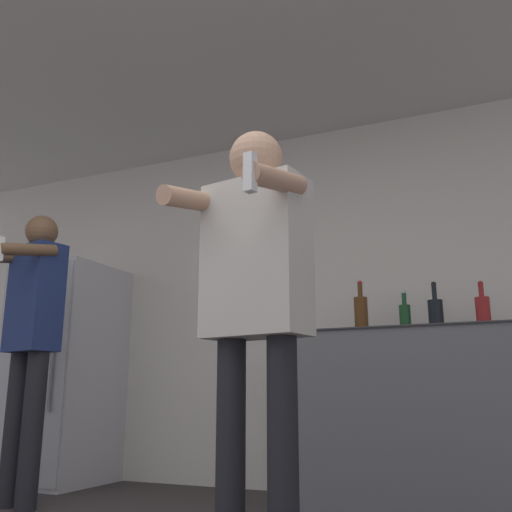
{
  "coord_description": "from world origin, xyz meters",
  "views": [
    {
      "loc": [
        1.26,
        -1.15,
        0.62
      ],
      "look_at": [
        0.39,
        0.88,
        1.16
      ],
      "focal_mm": 40.0,
      "sensor_mm": 36.0,
      "label": 1
    }
  ],
  "objects_px": {
    "bottle_red_label": "(436,313)",
    "bottle_amber_bourbon": "(405,315)",
    "bottle_brown_liquor": "(361,313)",
    "refrigerator": "(64,372)",
    "person_woman_foreground": "(255,285)",
    "bottle_short_whiskey": "(483,310)",
    "person_man_side": "(31,329)"
  },
  "relations": [
    {
      "from": "bottle_red_label",
      "to": "bottle_amber_bourbon",
      "type": "relative_size",
      "value": 1.15
    },
    {
      "from": "refrigerator",
      "to": "person_woman_foreground",
      "type": "xyz_separation_m",
      "value": [
        2.2,
        -1.45,
        0.24
      ]
    },
    {
      "from": "refrigerator",
      "to": "person_woman_foreground",
      "type": "height_order",
      "value": "person_woman_foreground"
    },
    {
      "from": "bottle_brown_liquor",
      "to": "person_man_side",
      "type": "relative_size",
      "value": 0.19
    },
    {
      "from": "bottle_red_label",
      "to": "person_man_side",
      "type": "xyz_separation_m",
      "value": [
        -2.28,
        -0.85,
        -0.08
      ]
    },
    {
      "from": "refrigerator",
      "to": "bottle_amber_bourbon",
      "type": "distance_m",
      "value": 2.57
    },
    {
      "from": "bottle_amber_bourbon",
      "to": "bottle_red_label",
      "type": "bearing_deg",
      "value": 0.0
    },
    {
      "from": "bottle_amber_bourbon",
      "to": "person_man_side",
      "type": "xyz_separation_m",
      "value": [
        -2.11,
        -0.85,
        -0.07
      ]
    },
    {
      "from": "person_woman_foreground",
      "to": "bottle_red_label",
      "type": "bearing_deg",
      "value": 70.48
    },
    {
      "from": "bottle_amber_bourbon",
      "to": "person_woman_foreground",
      "type": "bearing_deg",
      "value": -103.16
    },
    {
      "from": "bottle_short_whiskey",
      "to": "bottle_amber_bourbon",
      "type": "bearing_deg",
      "value": 180.0
    },
    {
      "from": "bottle_brown_liquor",
      "to": "person_man_side",
      "type": "height_order",
      "value": "person_man_side"
    },
    {
      "from": "refrigerator",
      "to": "bottle_amber_bourbon",
      "type": "xyz_separation_m",
      "value": [
        2.55,
        0.03,
        0.29
      ]
    },
    {
      "from": "refrigerator",
      "to": "person_man_side",
      "type": "xyz_separation_m",
      "value": [
        0.44,
        -0.82,
        0.22
      ]
    },
    {
      "from": "bottle_brown_liquor",
      "to": "person_man_side",
      "type": "distance_m",
      "value": 2.03
    },
    {
      "from": "refrigerator",
      "to": "bottle_short_whiskey",
      "type": "relative_size",
      "value": 5.97
    },
    {
      "from": "bottle_brown_liquor",
      "to": "bottle_amber_bourbon",
      "type": "bearing_deg",
      "value": 0.0
    },
    {
      "from": "bottle_red_label",
      "to": "refrigerator",
      "type": "bearing_deg",
      "value": -179.37
    },
    {
      "from": "person_man_side",
      "to": "person_woman_foreground",
      "type": "bearing_deg",
      "value": -19.85
    },
    {
      "from": "bottle_brown_liquor",
      "to": "person_woman_foreground",
      "type": "distance_m",
      "value": 1.49
    },
    {
      "from": "bottle_short_whiskey",
      "to": "bottle_amber_bourbon",
      "type": "relative_size",
      "value": 1.09
    },
    {
      "from": "bottle_red_label",
      "to": "bottle_amber_bourbon",
      "type": "bearing_deg",
      "value": 180.0
    },
    {
      "from": "bottle_amber_bourbon",
      "to": "bottle_short_whiskey",
      "type": "bearing_deg",
      "value": 0.0
    },
    {
      "from": "bottle_brown_liquor",
      "to": "refrigerator",
      "type": "bearing_deg",
      "value": -179.24
    },
    {
      "from": "bottle_red_label",
      "to": "bottle_brown_liquor",
      "type": "relative_size",
      "value": 0.87
    },
    {
      "from": "bottle_short_whiskey",
      "to": "person_woman_foreground",
      "type": "height_order",
      "value": "person_woman_foreground"
    },
    {
      "from": "bottle_short_whiskey",
      "to": "bottle_brown_liquor",
      "type": "relative_size",
      "value": 0.82
    },
    {
      "from": "bottle_red_label",
      "to": "bottle_short_whiskey",
      "type": "xyz_separation_m",
      "value": [
        0.26,
        0.0,
        -0.0
      ]
    },
    {
      "from": "bottle_brown_liquor",
      "to": "person_woman_foreground",
      "type": "xyz_separation_m",
      "value": [
        -0.08,
        -1.48,
        -0.08
      ]
    },
    {
      "from": "refrigerator",
      "to": "bottle_short_whiskey",
      "type": "distance_m",
      "value": 3.0
    },
    {
      "from": "bottle_amber_bourbon",
      "to": "person_woman_foreground",
      "type": "relative_size",
      "value": 0.15
    },
    {
      "from": "bottle_red_label",
      "to": "bottle_short_whiskey",
      "type": "height_order",
      "value": "bottle_red_label"
    }
  ]
}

